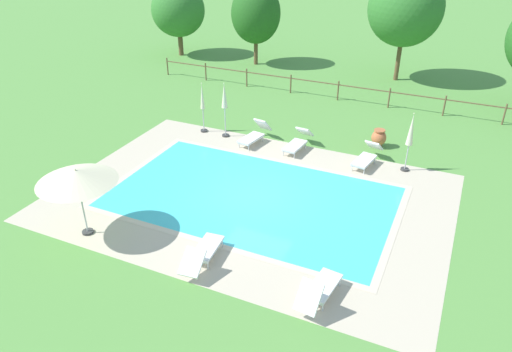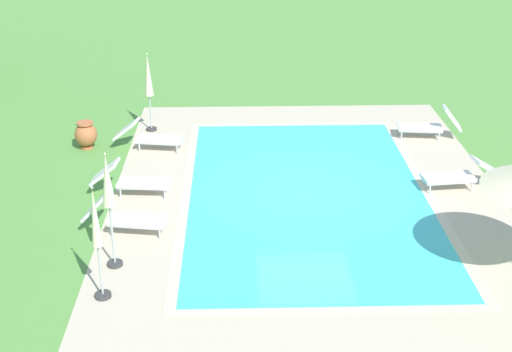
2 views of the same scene
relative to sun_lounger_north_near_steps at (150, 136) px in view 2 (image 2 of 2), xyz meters
name	(u,v)px [view 2 (image 2 of 2)]	position (x,y,z in m)	size (l,w,h in m)	color
ground_plane	(307,194)	(-3.16, -4.23, -0.38)	(160.00, 160.00, 0.00)	#599342
pool_deck_paving	(307,194)	(-3.16, -4.23, -0.37)	(13.76, 9.69, 0.01)	beige
swimming_pool_water	(307,194)	(-3.16, -4.23, -0.37)	(9.91, 5.84, 0.01)	#42CCD6
pool_coping_rim	(307,194)	(-3.16, -4.23, -0.37)	(10.39, 6.32, 0.01)	beige
sun_lounger_north_near_steps	(150,136)	(0.00, 0.00, 0.00)	(0.91, 2.05, 0.86)	white
sun_lounger_north_mid	(429,125)	(0.67, -8.25, 0.02)	(0.82, 1.91, 0.99)	white
sun_lounger_north_far	(126,216)	(-5.00, 0.01, 0.01)	(0.90, 1.97, 0.95)	white
sun_lounger_north_end	(459,175)	(-2.91, -8.12, -0.01)	(0.81, 2.08, 0.79)	white
sun_lounger_south_near_corner	(133,180)	(-3.02, 0.12, 0.00)	(0.78, 2.02, 0.87)	white
patio_umbrella_closed_row_west	(96,231)	(-7.64, 0.12, 1.07)	(0.32, 0.32, 2.35)	#383838
patio_umbrella_closed_row_mid_west	(108,190)	(-6.48, 0.07, 1.35)	(0.32, 0.32, 2.52)	#383838
patio_umbrella_closed_row_centre	(149,80)	(1.51, 0.14, 1.22)	(0.32, 0.32, 2.44)	#383838
terracotta_urn_near_fence	(86,134)	(0.07, 1.85, 0.05)	(0.64, 0.64, 0.80)	#B7663D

